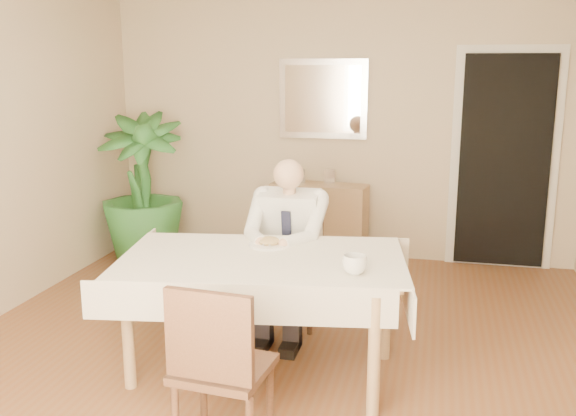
% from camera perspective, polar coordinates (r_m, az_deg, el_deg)
% --- Properties ---
extents(room, '(5.00, 5.02, 2.60)m').
position_cam_1_polar(room, '(3.86, -1.19, 3.95)').
color(room, brown).
rests_on(room, ground).
extents(window, '(1.34, 0.04, 1.44)m').
position_cam_1_polar(window, '(1.61, -23.74, -4.34)').
color(window, silver).
rests_on(window, room).
extents(doorway, '(0.96, 0.07, 2.10)m').
position_cam_1_polar(doorway, '(6.25, 18.65, 3.91)').
color(doorway, silver).
rests_on(doorway, ground).
extents(mirror, '(0.86, 0.04, 0.76)m').
position_cam_1_polar(mirror, '(6.27, 3.12, 9.65)').
color(mirror, silver).
rests_on(mirror, room).
extents(dining_table, '(1.87, 1.27, 0.75)m').
position_cam_1_polar(dining_table, '(3.89, -2.28, -5.55)').
color(dining_table, '#9E7B50').
rests_on(dining_table, ground).
extents(chair_far, '(0.44, 0.44, 0.84)m').
position_cam_1_polar(chair_far, '(4.76, 0.56, -4.59)').
color(chair_far, '#402619').
rests_on(chair_far, ground).
extents(chair_near, '(0.46, 0.47, 0.90)m').
position_cam_1_polar(chair_near, '(3.13, -6.23, -13.51)').
color(chair_near, '#402619').
rests_on(chair_near, ground).
extents(seated_man, '(0.48, 0.72, 1.24)m').
position_cam_1_polar(seated_man, '(4.44, -0.24, -2.92)').
color(seated_man, white).
rests_on(seated_man, ground).
extents(plate, '(0.26, 0.26, 0.02)m').
position_cam_1_polar(plate, '(4.09, -1.69, -3.27)').
color(plate, white).
rests_on(plate, dining_table).
extents(food, '(0.14, 0.14, 0.06)m').
position_cam_1_polar(food, '(4.09, -1.69, -2.97)').
color(food, olive).
rests_on(food, dining_table).
extents(knife, '(0.01, 0.13, 0.01)m').
position_cam_1_polar(knife, '(4.02, -1.36, -3.30)').
color(knife, silver).
rests_on(knife, dining_table).
extents(fork, '(0.01, 0.13, 0.01)m').
position_cam_1_polar(fork, '(4.04, -2.46, -3.23)').
color(fork, silver).
rests_on(fork, dining_table).
extents(coffee_mug, '(0.17, 0.17, 0.11)m').
position_cam_1_polar(coffee_mug, '(3.57, 5.95, -5.02)').
color(coffee_mug, white).
rests_on(coffee_mug, dining_table).
extents(sideboard, '(0.96, 0.40, 0.74)m').
position_cam_1_polar(sideboard, '(6.30, 2.75, -1.18)').
color(sideboard, '#9E7B50').
rests_on(sideboard, ground).
extents(photo_frame_left, '(0.10, 0.02, 0.14)m').
position_cam_1_polar(photo_frame_left, '(6.30, -0.56, 2.94)').
color(photo_frame_left, silver).
rests_on(photo_frame_left, sideboard).
extents(photo_frame_center, '(0.10, 0.02, 0.14)m').
position_cam_1_polar(photo_frame_center, '(6.25, 1.07, 2.87)').
color(photo_frame_center, silver).
rests_on(photo_frame_center, sideboard).
extents(photo_frame_right, '(0.10, 0.02, 0.14)m').
position_cam_1_polar(photo_frame_right, '(6.26, 3.74, 2.85)').
color(photo_frame_right, silver).
rests_on(photo_frame_right, sideboard).
extents(potted_palm, '(0.97, 0.97, 1.43)m').
position_cam_1_polar(potted_palm, '(6.35, -12.88, 1.79)').
color(potted_palm, '#245D24').
rests_on(potted_palm, ground).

